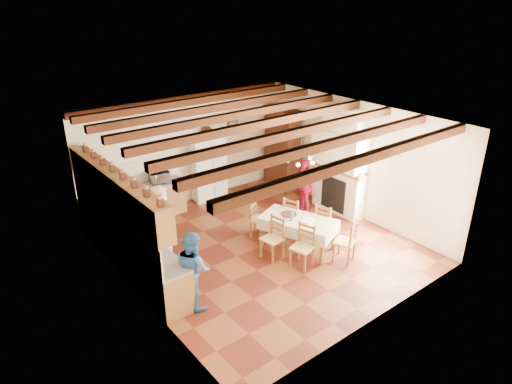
# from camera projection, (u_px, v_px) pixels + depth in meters

# --- Properties ---
(floor) EXTENTS (6.00, 6.50, 0.02)m
(floor) POSITION_uv_depth(u_px,v_px,m) (261.00, 247.00, 10.55)
(floor) COLOR #501C11
(floor) RESTS_ON ground
(ceiling) EXTENTS (6.00, 6.50, 0.02)m
(ceiling) POSITION_uv_depth(u_px,v_px,m) (261.00, 119.00, 9.33)
(ceiling) COLOR white
(ceiling) RESTS_ON ground
(wall_back) EXTENTS (6.00, 0.02, 3.00)m
(wall_back) POSITION_uv_depth(u_px,v_px,m) (185.00, 150.00, 12.29)
(wall_back) COLOR beige
(wall_back) RESTS_ON ground
(wall_front) EXTENTS (6.00, 0.02, 3.00)m
(wall_front) POSITION_uv_depth(u_px,v_px,m) (383.00, 247.00, 7.60)
(wall_front) COLOR beige
(wall_front) RESTS_ON ground
(wall_left) EXTENTS (0.02, 6.50, 3.00)m
(wall_left) POSITION_uv_depth(u_px,v_px,m) (131.00, 227.00, 8.24)
(wall_left) COLOR beige
(wall_left) RESTS_ON ground
(wall_right) EXTENTS (0.02, 6.50, 3.00)m
(wall_right) POSITION_uv_depth(u_px,v_px,m) (353.00, 158.00, 11.64)
(wall_right) COLOR beige
(wall_right) RESTS_ON ground
(ceiling_beams) EXTENTS (6.00, 6.30, 0.16)m
(ceiling_beams) POSITION_uv_depth(u_px,v_px,m) (261.00, 124.00, 9.37)
(ceiling_beams) COLOR #341D0D
(ceiling_beams) RESTS_ON ground
(lower_cabinets_left) EXTENTS (0.60, 4.30, 0.86)m
(lower_cabinets_left) POSITION_uv_depth(u_px,v_px,m) (130.00, 249.00, 9.60)
(lower_cabinets_left) COLOR brown
(lower_cabinets_left) RESTS_ON ground
(lower_cabinets_back) EXTENTS (2.30, 0.60, 0.86)m
(lower_cabinets_back) POSITION_uv_depth(u_px,v_px,m) (141.00, 205.00, 11.62)
(lower_cabinets_back) COLOR brown
(lower_cabinets_back) RESTS_ON ground
(countertop_left) EXTENTS (0.62, 4.30, 0.04)m
(countertop_left) POSITION_uv_depth(u_px,v_px,m) (127.00, 231.00, 9.42)
(countertop_left) COLOR slate
(countertop_left) RESTS_ON lower_cabinets_left
(countertop_back) EXTENTS (2.34, 0.62, 0.04)m
(countertop_back) POSITION_uv_depth(u_px,v_px,m) (139.00, 188.00, 11.44)
(countertop_back) COLOR slate
(countertop_back) RESTS_ON lower_cabinets_back
(backsplash_left) EXTENTS (0.03, 4.30, 0.60)m
(backsplash_left) POSITION_uv_depth(u_px,v_px,m) (112.00, 221.00, 9.13)
(backsplash_left) COLOR silver
(backsplash_left) RESTS_ON ground
(backsplash_back) EXTENTS (2.30, 0.03, 0.60)m
(backsplash_back) POSITION_uv_depth(u_px,v_px,m) (133.00, 173.00, 11.51)
(backsplash_back) COLOR silver
(backsplash_back) RESTS_ON ground
(upper_cabinets) EXTENTS (0.35, 4.20, 0.70)m
(upper_cabinets) POSITION_uv_depth(u_px,v_px,m) (116.00, 189.00, 8.96)
(upper_cabinets) COLOR brown
(upper_cabinets) RESTS_ON ground
(fireplace) EXTENTS (0.56, 1.60, 2.80)m
(fireplace) POSITION_uv_depth(u_px,v_px,m) (339.00, 162.00, 11.66)
(fireplace) COLOR #EEE3C6
(fireplace) RESTS_ON ground
(wall_picture) EXTENTS (0.34, 0.03, 0.42)m
(wall_picture) POSITION_uv_depth(u_px,v_px,m) (233.00, 128.00, 13.00)
(wall_picture) COLOR black
(wall_picture) RESTS_ON ground
(refrigerator) EXTENTS (1.00, 0.86, 1.83)m
(refrigerator) POSITION_uv_depth(u_px,v_px,m) (206.00, 167.00, 12.73)
(refrigerator) COLOR white
(refrigerator) RESTS_ON floor
(hutch) EXTENTS (0.71, 1.37, 2.38)m
(hutch) POSITION_uv_depth(u_px,v_px,m) (283.00, 149.00, 13.34)
(hutch) COLOR #35140B
(hutch) RESTS_ON floor
(dining_table) EXTENTS (1.40, 1.87, 0.74)m
(dining_table) POSITION_uv_depth(u_px,v_px,m) (298.00, 222.00, 10.26)
(dining_table) COLOR white
(dining_table) RESTS_ON floor
(chandelier) EXTENTS (0.47, 0.47, 0.03)m
(chandelier) POSITION_uv_depth(u_px,v_px,m) (301.00, 155.00, 9.61)
(chandelier) COLOR black
(chandelier) RESTS_ON ground
(chair_left_near) EXTENTS (0.50, 0.51, 0.96)m
(chair_left_near) POSITION_uv_depth(u_px,v_px,m) (302.00, 247.00, 9.60)
(chair_left_near) COLOR brown
(chair_left_near) RESTS_ON floor
(chair_left_far) EXTENTS (0.45, 0.47, 0.96)m
(chair_left_far) POSITION_uv_depth(u_px,v_px,m) (272.00, 238.00, 9.94)
(chair_left_far) COLOR brown
(chair_left_far) RESTS_ON floor
(chair_right_near) EXTENTS (0.49, 0.51, 0.96)m
(chair_right_near) POSITION_uv_depth(u_px,v_px,m) (326.00, 222.00, 10.64)
(chair_right_near) COLOR brown
(chair_right_near) RESTS_ON floor
(chair_right_far) EXTENTS (0.53, 0.54, 0.96)m
(chair_right_far) POSITION_uv_depth(u_px,v_px,m) (293.00, 215.00, 10.98)
(chair_right_far) COLOR brown
(chair_right_far) RESTS_ON floor
(chair_end_near) EXTENTS (0.54, 0.53, 0.96)m
(chair_end_near) POSITION_uv_depth(u_px,v_px,m) (345.00, 241.00, 9.84)
(chair_end_near) COLOR brown
(chair_end_near) RESTS_ON floor
(chair_end_far) EXTENTS (0.57, 0.56, 0.96)m
(chair_end_far) POSITION_uv_depth(u_px,v_px,m) (260.00, 218.00, 10.83)
(chair_end_far) COLOR brown
(chair_end_far) RESTS_ON floor
(person_man) EXTENTS (0.73, 0.85, 1.96)m
(person_man) POSITION_uv_depth(u_px,v_px,m) (164.00, 230.00, 9.24)
(person_man) COLOR silver
(person_man) RESTS_ON floor
(person_woman_blue) EXTENTS (0.60, 0.76, 1.51)m
(person_woman_blue) POSITION_uv_depth(u_px,v_px,m) (193.00, 269.00, 8.34)
(person_woman_blue) COLOR #2F609D
(person_woman_blue) RESTS_ON floor
(person_woman_red) EXTENTS (0.52, 0.92, 1.48)m
(person_woman_red) POSITION_uv_depth(u_px,v_px,m) (304.00, 186.00, 11.91)
(person_woman_red) COLOR #AF1338
(person_woman_red) RESTS_ON floor
(microwave) EXTENTS (0.56, 0.44, 0.28)m
(microwave) POSITION_uv_depth(u_px,v_px,m) (160.00, 177.00, 11.70)
(microwave) COLOR silver
(microwave) RESTS_ON countertop_back
(fridge_vase) EXTENTS (0.32, 0.32, 0.33)m
(fridge_vase) POSITION_uv_depth(u_px,v_px,m) (207.00, 129.00, 12.34)
(fridge_vase) COLOR #35140B
(fridge_vase) RESTS_ON refrigerator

